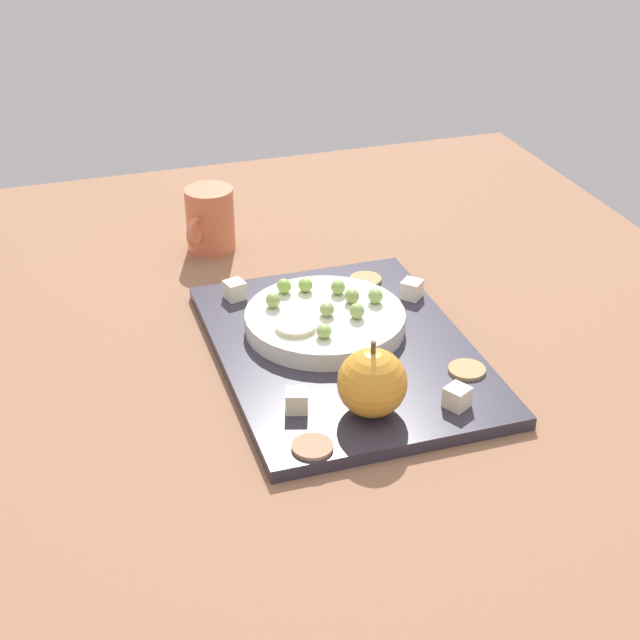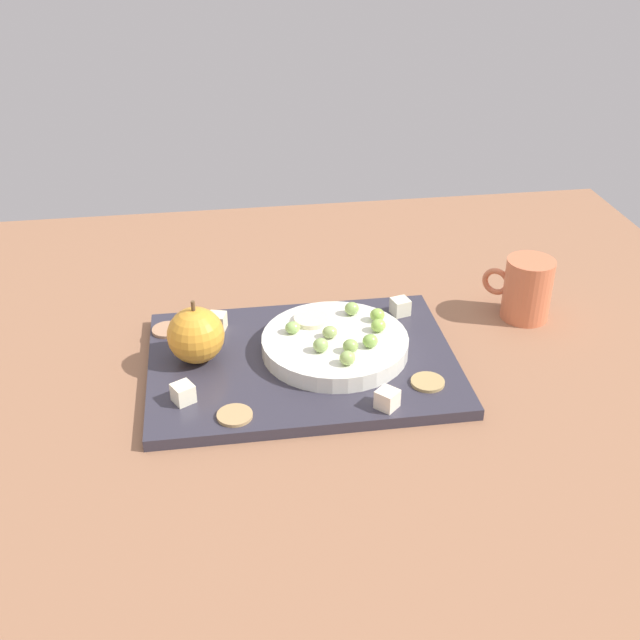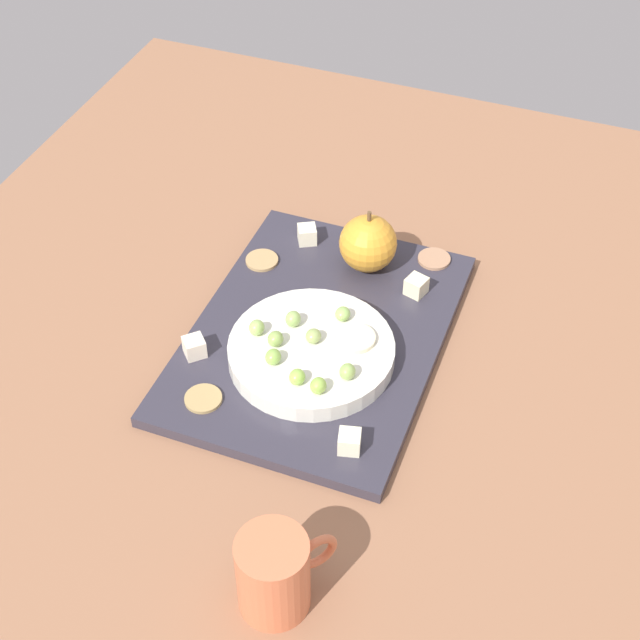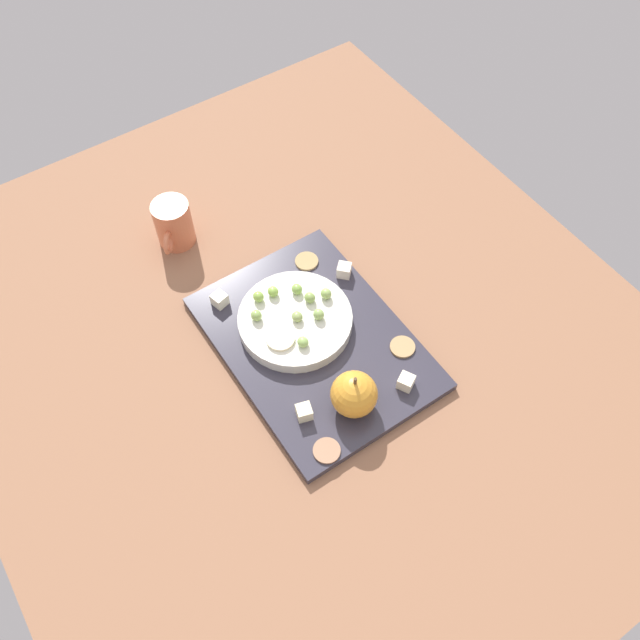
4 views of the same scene
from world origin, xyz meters
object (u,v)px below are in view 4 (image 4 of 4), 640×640
cheese_cube_2 (220,299)px  apple_slice_0 (280,339)px  cheese_cube_0 (304,412)px  cracker_1 (402,347)px  serving_dish (294,321)px  apple_whole (354,394)px  grape_0 (297,317)px  grape_7 (258,297)px  grape_2 (273,292)px  grape_3 (256,315)px  cup (173,224)px  platter (314,342)px  cheese_cube_3 (406,382)px  grape_5 (310,298)px  cracker_0 (327,451)px  grape_6 (297,289)px  cheese_cube_1 (344,270)px  grape_1 (303,342)px  cracker_2 (307,261)px  grape_4 (319,314)px  grape_8 (326,294)px

cheese_cube_2 → apple_slice_0: size_ratio=0.49×
cheese_cube_0 → cracker_1: cheese_cube_0 is taller
serving_dish → apple_whole: (17.08, -0.54, 2.43)cm
cheese_cube_2 → grape_0: bearing=36.3°
grape_7 → grape_2: bearing=80.7°
cheese_cube_2 → grape_3: size_ratio=1.18×
cup → apple_slice_0: bearing=5.8°
grape_3 → apple_slice_0: size_ratio=0.42×
platter → cup: 33.16cm
cheese_cube_3 → cheese_cube_0: bearing=-105.8°
grape_5 → cracker_1: bearing=28.8°
cheese_cube_2 → grape_5: bearing=52.3°
cracker_0 → grape_5: bearing=152.0°
serving_dish → cheese_cube_0: 16.26cm
grape_5 → grape_7: 8.27cm
grape_3 → grape_6: (-0.77, 8.12, -0.03)cm
apple_whole → cracker_1: apple_whole is taller
grape_0 → cup: (-28.36, -7.26, -0.01)cm
cracker_1 → grape_7: size_ratio=2.13×
cheese_cube_1 → grape_1: (9.01, -14.14, 1.78)cm
cracker_2 → cup: size_ratio=0.46×
serving_dish → grape_4: 4.39cm
cheese_cube_3 → grape_1: (-13.69, -9.63, 1.78)cm
cheese_cube_1 → grape_0: size_ratio=1.18×
grape_1 → apple_slice_0: (-2.71, -2.41, -0.46)cm
grape_4 → grape_0: bearing=-117.7°
grape_3 → grape_8: (2.65, 11.51, 0.01)cm
cracker_2 → grape_2: (4.09, -9.13, 2.76)cm
cracker_1 → grape_6: 19.36cm
serving_dish → apple_slice_0: size_ratio=4.07×
cracker_2 → grape_8: size_ratio=2.13×
grape_2 → grape_6: 3.87cm
cheese_cube_2 → cracker_0: bearing=-0.1°
cracker_2 → grape_6: (5.85, -5.68, 2.78)cm
serving_dish → apple_whole: bearing=-1.8°
cracker_1 → grape_8: size_ratio=2.13×
cracker_1 → cheese_cube_0: bearing=-86.4°
cracker_0 → apple_slice_0: 19.09cm
grape_1 → grape_6: bearing=152.5°
cracker_1 → grape_6: (-17.04, -8.76, 2.78)cm
cracker_2 → grape_6: size_ratio=2.13×
apple_whole → cheese_cube_1: (-20.98, 13.06, -2.39)cm
apple_whole → grape_4: size_ratio=3.71×
apple_whole → cheese_cube_2: bearing=-165.0°
grape_3 → grape_8: 11.82cm
grape_1 → cup: size_ratio=0.22×
cheese_cube_3 → grape_5: 20.56cm
cheese_cube_0 → grape_2: size_ratio=1.18×
cheese_cube_0 → grape_1: grape_1 is taller
cheese_cube_0 → grape_8: bearing=136.7°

